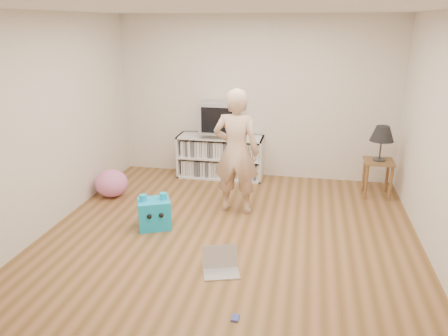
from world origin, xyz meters
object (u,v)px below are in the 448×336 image
side_table (378,169)px  table_lamp (382,134)px  plush_blue (154,213)px  plush_pink (112,183)px  laptop (221,265)px  crt_tv (220,117)px  dvd_deck (220,134)px  media_unit (221,156)px  person (236,152)px

side_table → table_lamp: size_ratio=1.07×
plush_blue → plush_pink: plush_blue is taller
side_table → laptop: side_table is taller
crt_tv → laptop: (0.59, -2.86, -0.95)m
dvd_deck → media_unit: bearing=90.0°
laptop → plush_pink: bearing=121.7°
table_lamp → person: person is taller
dvd_deck → plush_pink: bearing=-140.8°
plush_pink → table_lamp: bearing=11.5°
table_lamp → plush_blue: (-2.88, -1.65, -0.75)m
plush_blue → laptop: bearing=-64.0°
side_table → laptop: bearing=-126.7°
crt_tv → laptop: 3.07m
crt_tv → plush_blue: size_ratio=1.24×
side_table → crt_tv: bearing=171.5°
crt_tv → side_table: crt_tv is taller
side_table → plush_blue: 3.33m
plush_blue → side_table: bearing=5.2°
table_lamp → side_table: bearing=0.0°
crt_tv → side_table: (2.44, -0.37, -0.60)m
side_table → person: bearing=-154.1°
table_lamp → person: (-1.96, -0.95, -0.10)m
person → media_unit: bearing=-66.8°
person → plush_blue: 1.33m
side_table → laptop: (-1.86, -2.49, -0.35)m
side_table → laptop: 3.13m
plush_pink → plush_blue: bearing=-41.8°
crt_tv → person: person is taller
laptop → person: bearing=76.1°
media_unit → laptop: 2.95m
table_lamp → person: 2.18m
dvd_deck → laptop: (0.59, -2.86, -0.67)m
table_lamp → laptop: table_lamp is taller
crt_tv → side_table: 2.54m
media_unit → plush_blue: 2.09m
side_table → table_lamp: (-0.00, 0.00, 0.53)m
media_unit → table_lamp: (2.44, -0.39, 0.59)m
person → plush_pink: person is taller
dvd_deck → side_table: 2.49m
table_lamp → laptop: size_ratio=1.17×
table_lamp → plush_blue: 3.40m
crt_tv → laptop: size_ratio=1.37×
dvd_deck → plush_pink: 1.90m
dvd_deck → laptop: dvd_deck is taller
plush_pink → side_table: bearing=11.5°
laptop → table_lamp: bearing=35.6°
plush_blue → crt_tv: bearing=53.3°
table_lamp → laptop: bearing=-126.7°
dvd_deck → person: 1.41m
side_table → laptop: size_ratio=1.25×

